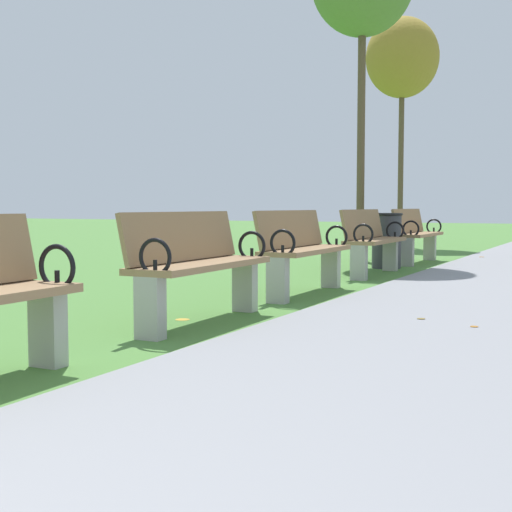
{
  "coord_description": "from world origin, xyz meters",
  "views": [
    {
      "loc": [
        2.5,
        -0.12,
        0.94
      ],
      "look_at": [
        -0.05,
        4.79,
        0.55
      ],
      "focal_mm": 49.23,
      "sensor_mm": 36.0,
      "label": 1
    }
  ],
  "objects": [
    {
      "name": "tree_3",
      "position": [
        -2.13,
        16.19,
        4.37
      ],
      "size": [
        1.69,
        1.69,
        5.33
      ],
      "color": "brown",
      "rests_on": "ground"
    },
    {
      "name": "park_bench_3",
      "position": [
        -0.5,
        4.64,
        0.49
      ],
      "size": [
        0.51,
        1.61,
        0.9
      ],
      "color": "#93704C",
      "rests_on": "ground"
    },
    {
      "name": "park_bench_5",
      "position": [
        -0.5,
        9.11,
        0.49
      ],
      "size": [
        0.51,
        1.61,
        0.9
      ],
      "color": "#93704C",
      "rests_on": "ground"
    },
    {
      "name": "scattered_leaves",
      "position": [
        0.33,
        6.8,
        0.01
      ],
      "size": [
        4.75,
        15.89,
        0.02
      ],
      "color": "gold",
      "rests_on": "ground"
    },
    {
      "name": "trash_bin",
      "position": [
        -0.65,
        10.27,
        0.42
      ],
      "size": [
        0.48,
        0.48,
        0.84
      ],
      "color": "#38383D",
      "rests_on": "ground"
    },
    {
      "name": "park_bench_4",
      "position": [
        -0.5,
        6.73,
        0.49
      ],
      "size": [
        0.5,
        1.61,
        0.9
      ],
      "color": "#93704C",
      "rests_on": "ground"
    },
    {
      "name": "park_bench_6",
      "position": [
        -0.5,
        11.45,
        0.49
      ],
      "size": [
        0.47,
        1.6,
        0.9
      ],
      "color": "#93704C",
      "rests_on": "ground"
    }
  ]
}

